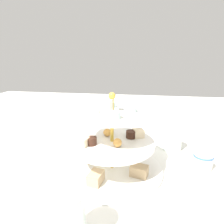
{
  "coord_description": "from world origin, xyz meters",
  "views": [
    {
      "loc": [
        -0.08,
        0.53,
        0.34
      ],
      "look_at": [
        0.0,
        0.0,
        0.18
      ],
      "focal_mm": 32.12,
      "sensor_mm": 36.0,
      "label": 1
    }
  ],
  "objects_px": {
    "water_glass_tall_right": "(66,220)",
    "teacup_with_saucer": "(203,162)",
    "tiered_serving_stand": "(112,148)",
    "butter_knife_left": "(17,162)",
    "water_glass_mid_back": "(113,128)",
    "water_glass_short_left": "(173,140)"
  },
  "relations": [
    {
      "from": "teacup_with_saucer",
      "to": "water_glass_mid_back",
      "type": "height_order",
      "value": "water_glass_mid_back"
    },
    {
      "from": "tiered_serving_stand",
      "to": "water_glass_tall_right",
      "type": "xyz_separation_m",
      "value": [
        0.04,
        0.26,
        -0.02
      ]
    },
    {
      "from": "tiered_serving_stand",
      "to": "water_glass_short_left",
      "type": "distance_m",
      "value": 0.27
    },
    {
      "from": "tiered_serving_stand",
      "to": "water_glass_tall_right",
      "type": "height_order",
      "value": "tiered_serving_stand"
    },
    {
      "from": "water_glass_short_left",
      "to": "teacup_with_saucer",
      "type": "bearing_deg",
      "value": 120.32
    },
    {
      "from": "teacup_with_saucer",
      "to": "butter_knife_left",
      "type": "distance_m",
      "value": 0.59
    },
    {
      "from": "teacup_with_saucer",
      "to": "water_glass_mid_back",
      "type": "relative_size",
      "value": 0.93
    },
    {
      "from": "tiered_serving_stand",
      "to": "water_glass_short_left",
      "type": "bearing_deg",
      "value": -139.28
    },
    {
      "from": "butter_knife_left",
      "to": "water_glass_mid_back",
      "type": "xyz_separation_m",
      "value": [
        -0.28,
        -0.24,
        0.05
      ]
    },
    {
      "from": "water_glass_tall_right",
      "to": "teacup_with_saucer",
      "type": "xyz_separation_m",
      "value": [
        -0.31,
        -0.31,
        -0.03
      ]
    },
    {
      "from": "tiered_serving_stand",
      "to": "butter_knife_left",
      "type": "height_order",
      "value": "tiered_serving_stand"
    },
    {
      "from": "water_glass_tall_right",
      "to": "water_glass_mid_back",
      "type": "distance_m",
      "value": 0.49
    },
    {
      "from": "butter_knife_left",
      "to": "water_glass_short_left",
      "type": "bearing_deg",
      "value": 98.52
    },
    {
      "from": "water_glass_tall_right",
      "to": "teacup_with_saucer",
      "type": "height_order",
      "value": "water_glass_tall_right"
    },
    {
      "from": "teacup_with_saucer",
      "to": "water_glass_mid_back",
      "type": "distance_m",
      "value": 0.36
    },
    {
      "from": "water_glass_short_left",
      "to": "teacup_with_saucer",
      "type": "distance_m",
      "value": 0.15
    },
    {
      "from": "water_glass_tall_right",
      "to": "water_glass_mid_back",
      "type": "relative_size",
      "value": 1.17
    },
    {
      "from": "tiered_serving_stand",
      "to": "water_glass_mid_back",
      "type": "bearing_deg",
      "value": -82.03
    },
    {
      "from": "water_glass_short_left",
      "to": "butter_knife_left",
      "type": "bearing_deg",
      "value": 18.94
    },
    {
      "from": "water_glass_tall_right",
      "to": "butter_knife_left",
      "type": "bearing_deg",
      "value": -43.31
    },
    {
      "from": "water_glass_short_left",
      "to": "water_glass_mid_back",
      "type": "distance_m",
      "value": 0.24
    },
    {
      "from": "water_glass_tall_right",
      "to": "teacup_with_saucer",
      "type": "bearing_deg",
      "value": -135.65
    }
  ]
}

